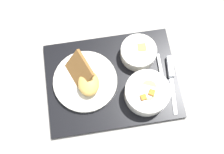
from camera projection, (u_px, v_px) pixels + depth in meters
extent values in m
plane|color=#ADA89E|center=(112.00, 81.00, 0.91)|extent=(4.00, 4.00, 0.00)
cube|color=black|center=(112.00, 81.00, 0.90)|extent=(0.46, 0.37, 0.01)
cylinder|color=silver|center=(147.00, 93.00, 0.85)|extent=(0.14, 0.14, 0.06)
torus|color=silver|center=(148.00, 91.00, 0.83)|extent=(0.14, 0.14, 0.01)
cylinder|color=#9EC67A|center=(148.00, 93.00, 0.83)|extent=(0.07, 0.06, 0.02)
cylinder|color=#9EC67A|center=(138.00, 95.00, 0.83)|extent=(0.06, 0.06, 0.01)
cylinder|color=#9EC67A|center=(149.00, 88.00, 0.83)|extent=(0.06, 0.05, 0.02)
cube|color=orange|center=(143.00, 97.00, 0.82)|extent=(0.02, 0.02, 0.01)
cube|color=orange|center=(152.00, 93.00, 0.82)|extent=(0.02, 0.02, 0.01)
cylinder|color=silver|center=(138.00, 53.00, 0.90)|extent=(0.11, 0.11, 0.05)
torus|color=silver|center=(139.00, 50.00, 0.88)|extent=(0.12, 0.12, 0.01)
cylinder|color=olive|center=(138.00, 52.00, 0.89)|extent=(0.10, 0.10, 0.03)
cube|color=tan|center=(141.00, 48.00, 0.89)|extent=(0.02, 0.02, 0.01)
cube|color=tan|center=(142.00, 48.00, 0.89)|extent=(0.03, 0.03, 0.02)
cylinder|color=silver|center=(85.00, 81.00, 0.88)|extent=(0.20, 0.20, 0.02)
ellipsoid|color=#EAB756|center=(89.00, 84.00, 0.85)|extent=(0.08, 0.10, 0.04)
cube|color=#93602D|center=(78.00, 71.00, 0.86)|extent=(0.09, 0.11, 0.08)
cube|color=silver|center=(173.00, 96.00, 0.88)|extent=(0.04, 0.12, 0.00)
cube|color=silver|center=(170.00, 67.00, 0.90)|extent=(0.03, 0.07, 0.02)
ellipsoid|color=silver|center=(164.00, 88.00, 0.88)|extent=(0.05, 0.06, 0.01)
cube|color=silver|center=(160.00, 67.00, 0.90)|extent=(0.03, 0.09, 0.01)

